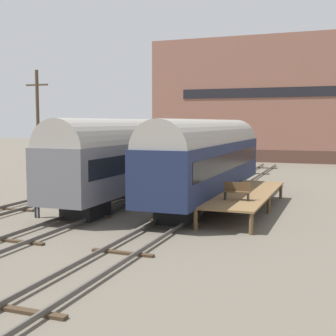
# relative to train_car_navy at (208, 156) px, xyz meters

# --- Properties ---
(ground_plane) EXTENTS (200.00, 200.00, 0.00)m
(ground_plane) POSITION_rel_train_car_navy_xyz_m (-4.94, -3.20, -2.99)
(ground_plane) COLOR #60594C
(track_left) EXTENTS (2.60, 60.00, 0.26)m
(track_left) POSITION_rel_train_car_navy_xyz_m (-9.87, -3.20, -2.85)
(track_left) COLOR #4C4742
(track_left) RESTS_ON ground
(track_middle) EXTENTS (2.60, 60.00, 0.26)m
(track_middle) POSITION_rel_train_car_navy_xyz_m (-4.94, -3.20, -2.85)
(track_middle) COLOR #4C4742
(track_middle) RESTS_ON ground
(track_right) EXTENTS (2.60, 60.00, 0.26)m
(track_right) POSITION_rel_train_car_navy_xyz_m (0.00, -3.20, -2.85)
(track_right) COLOR #4C4742
(track_right) RESTS_ON ground
(train_car_navy) EXTENTS (3.09, 17.47, 5.28)m
(train_car_navy) POSITION_rel_train_car_navy_xyz_m (0.00, 0.00, 0.00)
(train_car_navy) COLOR black
(train_car_navy) RESTS_ON ground
(train_car_grey) EXTENTS (3.07, 16.97, 5.31)m
(train_car_grey) POSITION_rel_train_car_navy_xyz_m (-4.94, -1.02, 0.02)
(train_car_grey) COLOR black
(train_car_grey) RESTS_ON ground
(station_platform) EXTENTS (2.94, 11.18, 1.09)m
(station_platform) POSITION_rel_train_car_navy_xyz_m (2.79, -1.90, -1.98)
(station_platform) COLOR brown
(station_platform) RESTS_ON ground
(bench) EXTENTS (1.40, 0.40, 0.91)m
(bench) POSITION_rel_train_car_navy_xyz_m (2.84, -4.54, -1.41)
(bench) COLOR brown
(bench) RESTS_ON station_platform
(person_worker) EXTENTS (0.32, 0.32, 1.65)m
(person_worker) POSITION_rel_train_car_navy_xyz_m (-7.34, -7.54, -2.00)
(person_worker) COLOR #282833
(person_worker) RESTS_ON ground
(utility_pole) EXTENTS (1.80, 0.24, 8.81)m
(utility_pole) POSITION_rel_train_car_navy_xyz_m (-12.76, 0.22, 1.58)
(utility_pole) COLOR #473828
(utility_pole) RESTS_ON ground
(warehouse_building) EXTENTS (30.31, 10.26, 16.02)m
(warehouse_building) POSITION_rel_train_car_navy_xyz_m (-1.62, 36.70, 5.02)
(warehouse_building) COLOR #4F342A
(warehouse_building) RESTS_ON ground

